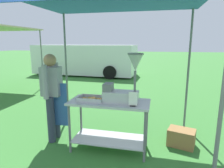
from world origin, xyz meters
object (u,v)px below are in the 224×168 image
Objects in this scene: stall_canopy at (110,2)px; van_white at (84,59)px; donut_tray at (92,99)px; vendor at (52,93)px; donut_fryer at (124,85)px; donut_cart at (109,116)px; menu_sign at (133,100)px; supply_crate at (181,138)px.

van_white is (-3.32, 7.47, -1.54)m from stall_canopy.
vendor reaches higher than donut_tray.
donut_fryer is at bearing -64.78° from van_white.
donut_tray is at bearing -172.75° from donut_cart.
donut_fryer is 0.30m from menu_sign.
stall_canopy is at bearing 145.76° from menu_sign.
van_white is at bearing 115.22° from donut_fryer.
stall_canopy is 6.90× the size of donut_tray.
stall_canopy is 1.56m from donut_tray.
vendor reaches higher than donut_cart.
supply_crate is (1.22, 0.40, -0.45)m from donut_cart.
donut_tray is 0.27× the size of vendor.
donut_cart is 2.55× the size of supply_crate.
van_white is at bearing 113.96° from stall_canopy.
van_white is (-3.57, 7.58, -0.26)m from donut_fryer.
donut_tray is at bearing -154.98° from stall_canopy.
menu_sign is 0.43× the size of supply_crate.
donut_cart is at bearing 7.25° from donut_tray.
vendor is (-1.35, 0.13, -0.24)m from donut_fryer.
donut_cart is 5.98× the size of menu_sign.
stall_canopy is 2.59m from supply_crate.
vendor is at bearing 169.19° from donut_tray.
donut_tray is 0.07× the size of van_white.
donut_tray is 1.94× the size of menu_sign.
van_white is at bearing 113.69° from donut_cart.
supply_crate is (1.51, 0.43, -0.73)m from donut_tray.
vendor is (-1.10, 0.12, 0.30)m from donut_cart.
menu_sign is (0.41, -0.28, -1.46)m from stall_canopy.
vendor is 7.78m from van_white.
supply_crate is 8.52m from van_white.
supply_crate is at bearing 22.78° from donut_fryer.
donut_cart is at bearing -6.12° from vendor.
donut_cart is 0.59m from donut_fryer.
van_white is (-2.22, 7.45, -0.02)m from vendor.
menu_sign reaches higher than donut_tray.
donut_fryer is 8.38m from van_white.
vendor is at bearing 173.88° from donut_cart.
stall_canopy reaches higher than donut_cart.
menu_sign is at bearing -11.71° from donut_tray.
donut_fryer is at bearing -2.17° from donut_cart.
menu_sign is at bearing -64.29° from van_white.
donut_tray is 0.82m from vendor.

